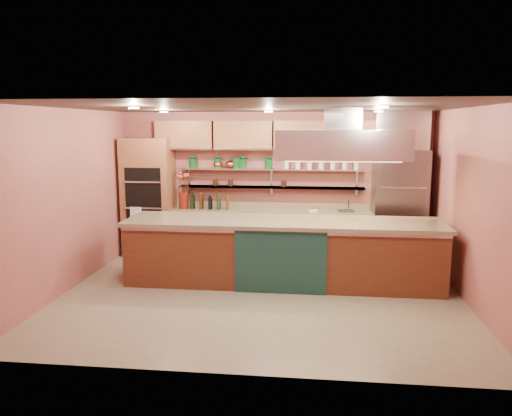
# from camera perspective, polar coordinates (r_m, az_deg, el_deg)

# --- Properties ---
(floor) EXTENTS (6.00, 5.00, 0.02)m
(floor) POSITION_cam_1_polar(r_m,az_deg,el_deg) (7.72, 0.56, -9.88)
(floor) COLOR gray
(floor) RESTS_ON ground
(ceiling) EXTENTS (6.00, 5.00, 0.02)m
(ceiling) POSITION_cam_1_polar(r_m,az_deg,el_deg) (7.29, 0.60, 11.46)
(ceiling) COLOR black
(ceiling) RESTS_ON wall_back
(wall_back) EXTENTS (6.00, 0.04, 2.80)m
(wall_back) POSITION_cam_1_polar(r_m,az_deg,el_deg) (9.84, 2.08, 2.77)
(wall_back) COLOR #A7574F
(wall_back) RESTS_ON floor
(wall_front) EXTENTS (6.00, 0.04, 2.80)m
(wall_front) POSITION_cam_1_polar(r_m,az_deg,el_deg) (4.94, -2.41, -3.97)
(wall_front) COLOR #A7574F
(wall_front) RESTS_ON floor
(wall_left) EXTENTS (0.04, 5.00, 2.80)m
(wall_left) POSITION_cam_1_polar(r_m,az_deg,el_deg) (8.24, -20.67, 0.85)
(wall_left) COLOR #A7574F
(wall_left) RESTS_ON floor
(wall_right) EXTENTS (0.04, 5.00, 2.80)m
(wall_right) POSITION_cam_1_polar(r_m,az_deg,el_deg) (7.67, 23.47, 0.08)
(wall_right) COLOR #A7574F
(wall_right) RESTS_ON floor
(oven_stack) EXTENTS (0.95, 0.64, 2.30)m
(oven_stack) POSITION_cam_1_polar(r_m,az_deg,el_deg) (10.05, -12.15, 1.26)
(oven_stack) COLOR #965736
(oven_stack) RESTS_ON floor
(refrigerator) EXTENTS (0.95, 0.72, 2.10)m
(refrigerator) POSITION_cam_1_polar(r_m,az_deg,el_deg) (9.64, 15.97, 0.16)
(refrigerator) COLOR slate
(refrigerator) RESTS_ON floor
(back_counter) EXTENTS (3.84, 0.64, 0.93)m
(back_counter) POSITION_cam_1_polar(r_m,az_deg,el_deg) (9.70, 1.61, -2.93)
(back_counter) COLOR #A07D60
(back_counter) RESTS_ON floor
(wall_shelf_lower) EXTENTS (3.60, 0.26, 0.03)m
(wall_shelf_lower) POSITION_cam_1_polar(r_m,az_deg,el_deg) (9.72, 1.72, 2.39)
(wall_shelf_lower) COLOR silver
(wall_shelf_lower) RESTS_ON wall_back
(wall_shelf_upper) EXTENTS (3.60, 0.26, 0.03)m
(wall_shelf_upper) POSITION_cam_1_polar(r_m,az_deg,el_deg) (9.68, 1.73, 4.45)
(wall_shelf_upper) COLOR silver
(wall_shelf_upper) RESTS_ON wall_back
(upper_cabinets) EXTENTS (4.60, 0.36, 0.55)m
(upper_cabinets) POSITION_cam_1_polar(r_m,az_deg,el_deg) (9.60, 2.03, 8.28)
(upper_cabinets) COLOR #965736
(upper_cabinets) RESTS_ON wall_back
(range_hood) EXTENTS (2.00, 1.00, 0.45)m
(range_hood) POSITION_cam_1_polar(r_m,az_deg,el_deg) (7.87, 9.78, 7.17)
(range_hood) COLOR silver
(range_hood) RESTS_ON ceiling
(ceiling_downlights) EXTENTS (4.00, 2.80, 0.02)m
(ceiling_downlights) POSITION_cam_1_polar(r_m,az_deg,el_deg) (7.48, 0.76, 11.17)
(ceiling_downlights) COLOR #FFE5A5
(ceiling_downlights) RESTS_ON ceiling
(island) EXTENTS (4.99, 1.11, 1.04)m
(island) POSITION_cam_1_polar(r_m,az_deg,el_deg) (8.12, 3.07, -5.00)
(island) COLOR #5E2E1A
(island) RESTS_ON floor
(flower_vase) EXTENTS (0.18, 0.18, 0.32)m
(flower_vase) POSITION_cam_1_polar(r_m,az_deg,el_deg) (9.83, -8.28, 0.83)
(flower_vase) COLOR #61170E
(flower_vase) RESTS_ON back_counter
(oil_bottle_cluster) EXTENTS (0.83, 0.26, 0.26)m
(oil_bottle_cluster) POSITION_cam_1_polar(r_m,az_deg,el_deg) (9.71, -5.27, 0.63)
(oil_bottle_cluster) COLOR black
(oil_bottle_cluster) RESTS_ON back_counter
(kitchen_scale) EXTENTS (0.18, 0.14, 0.09)m
(kitchen_scale) POSITION_cam_1_polar(r_m,az_deg,el_deg) (9.52, 6.56, -0.08)
(kitchen_scale) COLOR silver
(kitchen_scale) RESTS_ON back_counter
(bar_faucet) EXTENTS (0.04, 0.04, 0.22)m
(bar_faucet) POSITION_cam_1_polar(r_m,az_deg,el_deg) (9.64, 10.52, 0.31)
(bar_faucet) COLOR silver
(bar_faucet) RESTS_ON back_counter
(copper_kettle) EXTENTS (0.25, 0.25, 0.15)m
(copper_kettle) POSITION_cam_1_polar(r_m,az_deg,el_deg) (9.77, -2.94, 5.02)
(copper_kettle) COLOR #C3502D
(copper_kettle) RESTS_ON wall_shelf_upper
(green_canister) EXTENTS (0.18, 0.18, 0.20)m
(green_canister) POSITION_cam_1_polar(r_m,az_deg,el_deg) (9.75, -2.24, 5.15)
(green_canister) COLOR #0E4318
(green_canister) RESTS_ON wall_shelf_upper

